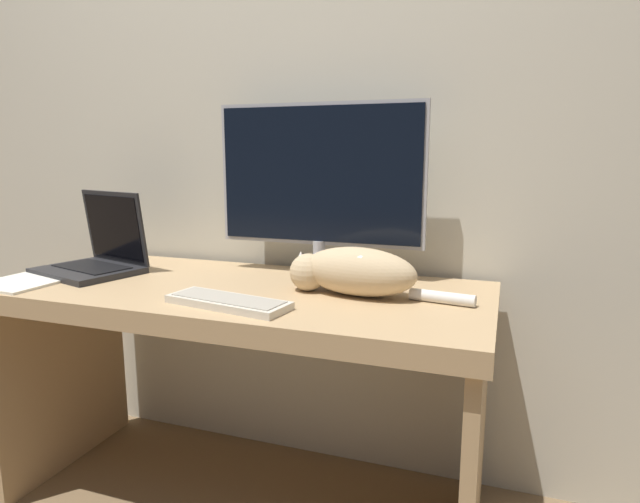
{
  "coord_description": "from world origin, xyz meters",
  "views": [
    {
      "loc": [
        0.75,
        -1.07,
        1.11
      ],
      "look_at": [
        0.27,
        0.29,
        0.84
      ],
      "focal_mm": 30.0,
      "sensor_mm": 36.0,
      "label": 1
    }
  ],
  "objects_px": {
    "monitor": "(319,182)",
    "external_keyboard": "(228,302)",
    "laptop": "(97,256)",
    "cat": "(353,271)"
  },
  "relations": [
    {
      "from": "monitor",
      "to": "laptop",
      "type": "height_order",
      "value": "monitor"
    },
    {
      "from": "cat",
      "to": "monitor",
      "type": "bearing_deg",
      "value": 138.09
    },
    {
      "from": "monitor",
      "to": "cat",
      "type": "xyz_separation_m",
      "value": [
        0.17,
        -0.21,
        -0.23
      ]
    },
    {
      "from": "laptop",
      "to": "cat",
      "type": "xyz_separation_m",
      "value": [
        0.89,
        0.0,
        0.02
      ]
    },
    {
      "from": "monitor",
      "to": "laptop",
      "type": "xyz_separation_m",
      "value": [
        -0.72,
        -0.21,
        -0.25
      ]
    },
    {
      "from": "monitor",
      "to": "cat",
      "type": "distance_m",
      "value": 0.36
    },
    {
      "from": "external_keyboard",
      "to": "cat",
      "type": "relative_size",
      "value": 0.67
    },
    {
      "from": "monitor",
      "to": "external_keyboard",
      "type": "height_order",
      "value": "monitor"
    },
    {
      "from": "laptop",
      "to": "cat",
      "type": "relative_size",
      "value": 0.7
    },
    {
      "from": "monitor",
      "to": "laptop",
      "type": "relative_size",
      "value": 1.85
    }
  ]
}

